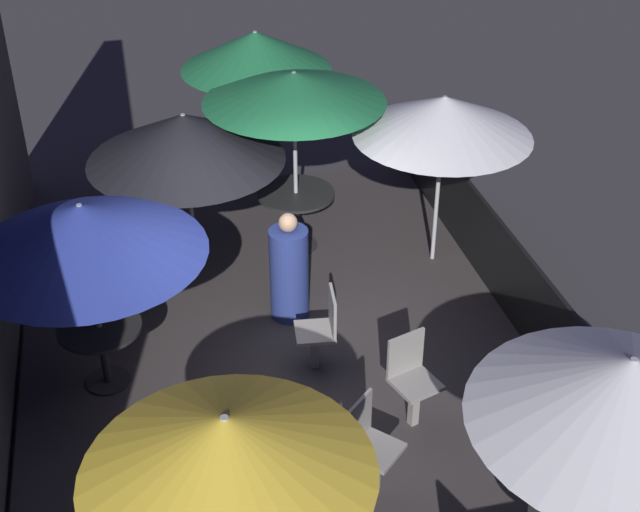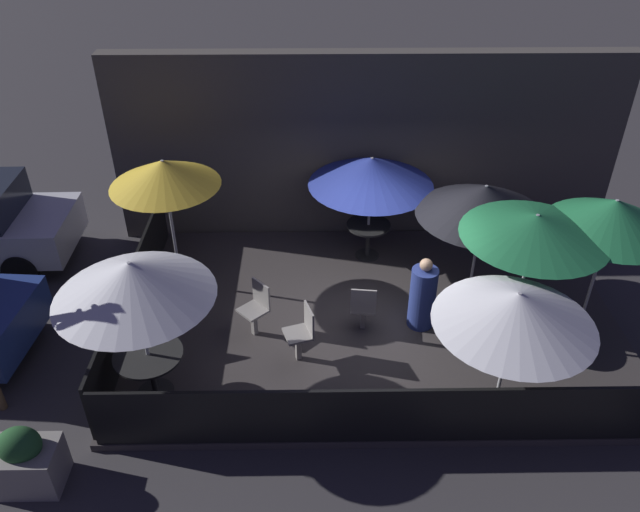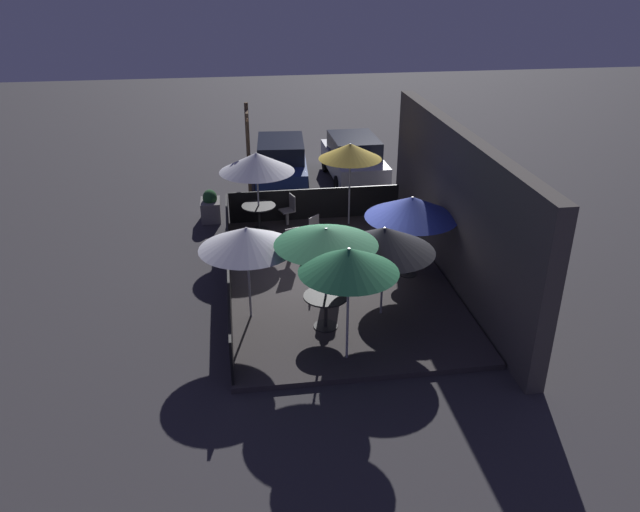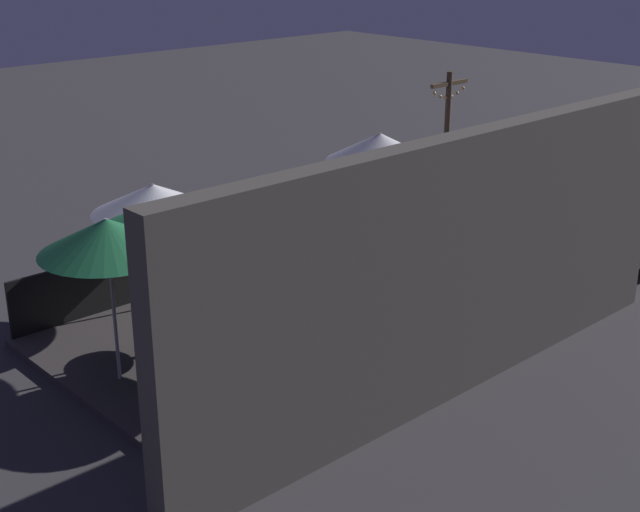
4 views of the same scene
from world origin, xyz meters
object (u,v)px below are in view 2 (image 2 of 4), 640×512
Objects in this scene: patio_umbrella_6 at (613,215)px; patio_chair_0 at (256,307)px; patio_umbrella_1 at (535,226)px; patron_0 at (423,296)px; patio_umbrella_0 at (132,280)px; dining_table_0 at (150,362)px; patio_chair_3 at (143,327)px; patio_umbrella_2 at (371,171)px; patio_umbrella_3 at (484,201)px; patio_umbrella_4 at (164,173)px; dining_table_2 at (368,231)px; patio_chair_1 at (302,332)px; dining_table_1 at (517,308)px; planter_box at (25,461)px; patio_umbrella_5 at (516,309)px; patio_chair_2 at (363,306)px.

patio_umbrella_6 is 2.56× the size of patio_chair_0.
patio_umbrella_1 reaches higher than patron_0.
patio_umbrella_0 is 2.37× the size of dining_table_0.
patio_chair_3 reaches higher than dining_table_0.
patio_umbrella_2 reaches higher than patio_chair_0.
patio_umbrella_3 is at bearing 106.27° from patio_umbrella_1.
patio_umbrella_4 is (-0.08, 2.66, 0.18)m from patio_umbrella_0.
patio_umbrella_0 is at bearing -154.70° from patio_umbrella_3.
patio_umbrella_1 is 4.40m from patio_chair_0.
patio_umbrella_4 reaches higher than patio_chair_0.
dining_table_0 is (0.08, -2.66, -1.61)m from patio_umbrella_4.
patron_0 reaches higher than dining_table_0.
patio_umbrella_0 is 2.80× the size of dining_table_2.
patio_umbrella_0 is 2.46m from patio_chair_0.
patron_0 is at bearing 78.74° from patio_chair_3.
patio_chair_0 is at bearing 176.99° from patio_umbrella_1.
patio_umbrella_6 is 3.06m from patron_0.
patio_umbrella_3 is 2.31× the size of patio_chair_1.
patio_umbrella_2 is 2.37× the size of dining_table_1.
patio_umbrella_6 is 8.65m from planter_box.
patio_umbrella_5 is at bearing -32.53° from patio_umbrella_4.
patio_chair_0 is 1.71m from patio_chair_2.
patio_chair_0 is 1.76m from patio_chair_3.
patio_umbrella_1 is 2.90m from patio_chair_2.
patio_umbrella_6 reaches higher than dining_table_0.
dining_table_1 reaches higher than dining_table_2.
patio_chair_0 is at bearing 57.68° from patron_0.
patio_umbrella_0 reaches higher than patio_chair_3.
patio_umbrella_4 is 2.63m from patio_chair_0.
patio_chair_0 is 0.72× the size of patron_0.
patio_chair_1 is (-1.22, -2.81, -0.03)m from dining_table_2.
dining_table_0 is 0.75× the size of patron_0.
patio_chair_1 is (-1.22, -2.81, -1.27)m from patio_umbrella_2.
patio_chair_1 reaches higher than planter_box.
patio_umbrella_5 is 5.49m from patio_chair_3.
patio_umbrella_6 is 2.52× the size of patio_chair_1.
patio_chair_2 is (3.11, 1.34, -0.12)m from dining_table_0.
dining_table_2 is at bearing 46.30° from patio_umbrella_0.
patio_umbrella_2 is at bearing 0.00° from patio_chair_2.
patio_umbrella_1 reaches higher than patio_umbrella_2.
patio_umbrella_4 is at bearing 73.55° from planter_box.
patron_0 is at bearing 139.99° from patio_chair_0.
patio_umbrella_0 is 2.67m from patio_umbrella_4.
patio_umbrella_5 is at bearing -112.96° from patio_umbrella_1.
patio_chair_2 is 0.94× the size of planter_box.
patron_0 is (-1.42, 0.37, -0.04)m from dining_table_1.
patio_chair_1 is at bearing -113.50° from dining_table_2.
patio_umbrella_1 is 1.04× the size of patio_umbrella_3.
patron_0 is at bearing 165.24° from patio_umbrella_1.
patio_chair_2 is at bearing 23.37° from patio_umbrella_0.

